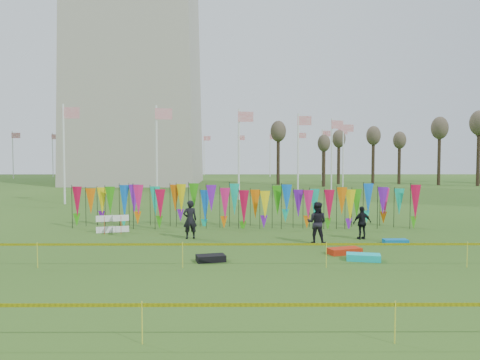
{
  "coord_description": "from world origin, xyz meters",
  "views": [
    {
      "loc": [
        -0.09,
        -17.46,
        3.9
      ],
      "look_at": [
        0.02,
        6.0,
        2.67
      ],
      "focal_mm": 35.0,
      "sensor_mm": 36.0,
      "label": 1
    }
  ],
  "objects_px": {
    "kite_bag_red": "(344,251)",
    "person_left": "(190,220)",
    "kite_bag_teal": "(395,242)",
    "person_mid": "(317,223)",
    "kite_bag_turquoise": "(363,257)",
    "box_kite": "(113,224)",
    "person_right": "(362,223)",
    "kite_bag_black": "(211,258)"
  },
  "relations": [
    {
      "from": "box_kite",
      "to": "person_left",
      "type": "relative_size",
      "value": 0.5
    },
    {
      "from": "box_kite",
      "to": "person_mid",
      "type": "bearing_deg",
      "value": -16.32
    },
    {
      "from": "kite_bag_turquoise",
      "to": "box_kite",
      "type": "bearing_deg",
      "value": 150.27
    },
    {
      "from": "kite_bag_turquoise",
      "to": "kite_bag_black",
      "type": "relative_size",
      "value": 1.17
    },
    {
      "from": "person_left",
      "to": "person_right",
      "type": "relative_size",
      "value": 1.17
    },
    {
      "from": "kite_bag_red",
      "to": "kite_bag_teal",
      "type": "relative_size",
      "value": 1.25
    },
    {
      "from": "box_kite",
      "to": "kite_bag_red",
      "type": "bearing_deg",
      "value": -25.88
    },
    {
      "from": "kite_bag_turquoise",
      "to": "kite_bag_teal",
      "type": "xyz_separation_m",
      "value": [
        2.3,
        3.27,
        -0.02
      ]
    },
    {
      "from": "person_left",
      "to": "person_right",
      "type": "xyz_separation_m",
      "value": [
        8.04,
        -0.17,
        -0.13
      ]
    },
    {
      "from": "kite_bag_teal",
      "to": "person_mid",
      "type": "bearing_deg",
      "value": 177.94
    },
    {
      "from": "box_kite",
      "to": "kite_bag_turquoise",
      "type": "height_order",
      "value": "box_kite"
    },
    {
      "from": "box_kite",
      "to": "kite_bag_teal",
      "type": "xyz_separation_m",
      "value": [
        13.29,
        -3.0,
        -0.35
      ]
    },
    {
      "from": "person_left",
      "to": "person_mid",
      "type": "xyz_separation_m",
      "value": [
        5.75,
        -1.2,
        0.02
      ]
    },
    {
      "from": "kite_bag_red",
      "to": "kite_bag_teal",
      "type": "bearing_deg",
      "value": 37.61
    },
    {
      "from": "kite_bag_turquoise",
      "to": "kite_bag_teal",
      "type": "relative_size",
      "value": 1.17
    },
    {
      "from": "kite_bag_red",
      "to": "kite_bag_teal",
      "type": "xyz_separation_m",
      "value": [
        2.75,
        2.12,
        -0.02
      ]
    },
    {
      "from": "kite_bag_red",
      "to": "kite_bag_teal",
      "type": "height_order",
      "value": "kite_bag_red"
    },
    {
      "from": "person_mid",
      "to": "kite_bag_red",
      "type": "xyz_separation_m",
      "value": [
        0.72,
        -2.24,
        -0.8
      ]
    },
    {
      "from": "box_kite",
      "to": "kite_bag_teal",
      "type": "relative_size",
      "value": 0.87
    },
    {
      "from": "box_kite",
      "to": "kite_bag_black",
      "type": "relative_size",
      "value": 0.87
    },
    {
      "from": "kite_bag_black",
      "to": "kite_bag_red",
      "type": "bearing_deg",
      "value": 13.85
    },
    {
      "from": "person_left",
      "to": "kite_bag_red",
      "type": "relative_size",
      "value": 1.38
    },
    {
      "from": "kite_bag_red",
      "to": "kite_bag_black",
      "type": "xyz_separation_m",
      "value": [
        -5.22,
        -1.29,
        0.0
      ]
    },
    {
      "from": "person_mid",
      "to": "box_kite",
      "type": "bearing_deg",
      "value": 5.69
    },
    {
      "from": "kite_bag_teal",
      "to": "person_right",
      "type": "bearing_deg",
      "value": 135.6
    },
    {
      "from": "kite_bag_black",
      "to": "kite_bag_teal",
      "type": "xyz_separation_m",
      "value": [
        7.97,
        3.4,
        -0.02
      ]
    },
    {
      "from": "kite_bag_turquoise",
      "to": "kite_bag_red",
      "type": "xyz_separation_m",
      "value": [
        -0.44,
        1.16,
        -0.0
      ]
    },
    {
      "from": "person_right",
      "to": "kite_bag_black",
      "type": "relative_size",
      "value": 1.48
    },
    {
      "from": "box_kite",
      "to": "kite_bag_turquoise",
      "type": "distance_m",
      "value": 12.66
    },
    {
      "from": "box_kite",
      "to": "kite_bag_turquoise",
      "type": "relative_size",
      "value": 0.74
    },
    {
      "from": "kite_bag_red",
      "to": "person_left",
      "type": "bearing_deg",
      "value": 152.02
    },
    {
      "from": "kite_bag_teal",
      "to": "person_left",
      "type": "bearing_deg",
      "value": 171.84
    },
    {
      "from": "person_left",
      "to": "person_mid",
      "type": "relative_size",
      "value": 0.98
    },
    {
      "from": "kite_bag_red",
      "to": "kite_bag_black",
      "type": "distance_m",
      "value": 5.38
    },
    {
      "from": "kite_bag_red",
      "to": "kite_bag_teal",
      "type": "distance_m",
      "value": 3.47
    },
    {
      "from": "person_mid",
      "to": "kite_bag_teal",
      "type": "height_order",
      "value": "person_mid"
    },
    {
      "from": "box_kite",
      "to": "kite_bag_red",
      "type": "height_order",
      "value": "box_kite"
    },
    {
      "from": "box_kite",
      "to": "kite_bag_red",
      "type": "distance_m",
      "value": 11.72
    },
    {
      "from": "kite_bag_black",
      "to": "kite_bag_teal",
      "type": "bearing_deg",
      "value": 23.13
    },
    {
      "from": "person_left",
      "to": "kite_bag_red",
      "type": "xyz_separation_m",
      "value": [
        6.47,
        -3.44,
        -0.78
      ]
    },
    {
      "from": "person_right",
      "to": "kite_bag_teal",
      "type": "distance_m",
      "value": 1.78
    },
    {
      "from": "person_mid",
      "to": "kite_bag_red",
      "type": "distance_m",
      "value": 2.49
    }
  ]
}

